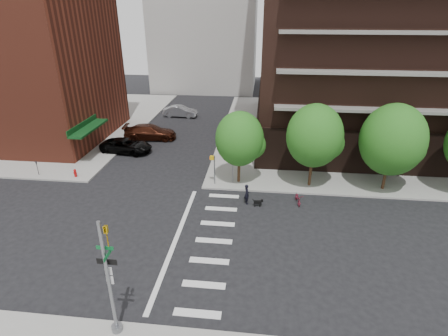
% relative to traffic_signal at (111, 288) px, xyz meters
% --- Properties ---
extents(ground, '(120.00, 120.00, 0.00)m').
position_rel_traffic_signal_xyz_m(ground, '(0.47, 7.49, -2.70)').
color(ground, black).
rests_on(ground, ground).
extents(sidewalk_ne, '(39.00, 33.00, 0.15)m').
position_rel_traffic_signal_xyz_m(sidewalk_ne, '(20.97, 30.99, -2.62)').
color(sidewalk_ne, gray).
rests_on(sidewalk_ne, ground).
extents(sidewalk_nw, '(31.00, 33.00, 0.15)m').
position_rel_traffic_signal_xyz_m(sidewalk_nw, '(-24.03, 30.99, -2.62)').
color(sidewalk_nw, gray).
rests_on(sidewalk_nw, ground).
extents(crosswalk, '(3.85, 13.00, 0.01)m').
position_rel_traffic_signal_xyz_m(crosswalk, '(2.68, 7.49, -2.69)').
color(crosswalk, silver).
rests_on(crosswalk, ground).
extents(midrise_nw, '(21.40, 15.50, 20.00)m').
position_rel_traffic_signal_xyz_m(midrise_nw, '(-21.53, 25.49, 7.45)').
color(midrise_nw, maroon).
rests_on(midrise_nw, sidewalk_nw).
extents(tree_a, '(4.00, 4.00, 5.90)m').
position_rel_traffic_signal_xyz_m(tree_a, '(4.47, 15.99, 1.35)').
color(tree_a, '#301E11').
rests_on(tree_a, sidewalk_ne).
extents(tree_b, '(4.50, 4.50, 6.65)m').
position_rel_traffic_signal_xyz_m(tree_b, '(10.47, 15.99, 1.85)').
color(tree_b, '#301E11').
rests_on(tree_b, sidewalk_ne).
extents(tree_c, '(5.00, 5.00, 6.80)m').
position_rel_traffic_signal_xyz_m(tree_c, '(16.47, 15.99, 1.75)').
color(tree_c, '#301E11').
rests_on(tree_c, sidewalk_ne).
extents(traffic_signal, '(0.90, 0.75, 6.00)m').
position_rel_traffic_signal_xyz_m(traffic_signal, '(0.00, 0.00, 0.00)').
color(traffic_signal, slate).
rests_on(traffic_signal, sidewalk_s).
extents(pedestrian_signal, '(2.18, 0.67, 2.60)m').
position_rel_traffic_signal_xyz_m(pedestrian_signal, '(2.79, 15.42, -0.84)').
color(pedestrian_signal, slate).
rests_on(pedestrian_signal, sidewalk_ne).
extents(fire_hydrant, '(0.24, 0.24, 0.73)m').
position_rel_traffic_signal_xyz_m(fire_hydrant, '(-10.03, 15.29, -2.15)').
color(fire_hydrant, '#A50C0C').
rests_on(fire_hydrant, sidewalk_nw).
extents(parking_meter, '(0.10, 0.08, 1.32)m').
position_rel_traffic_signal_xyz_m(parking_meter, '(-13.53, 15.29, -1.74)').
color(parking_meter, black).
rests_on(parking_meter, sidewalk_nw).
extents(parked_car_black, '(2.97, 5.52, 1.47)m').
position_rel_traffic_signal_xyz_m(parked_car_black, '(-7.73, 21.73, -1.96)').
color(parked_car_black, black).
rests_on(parked_car_black, ground).
extents(parked_car_maroon, '(2.97, 6.12, 1.72)m').
position_rel_traffic_signal_xyz_m(parked_car_maroon, '(-6.48, 25.97, -1.84)').
color(parked_car_maroon, '#39170D').
rests_on(parked_car_maroon, ground).
extents(parked_car_silver, '(1.92, 4.76, 1.54)m').
position_rel_traffic_signal_xyz_m(parked_car_silver, '(-5.08, 35.39, -1.93)').
color(parked_car_silver, '#919399').
rests_on(parked_car_silver, ground).
extents(scooter, '(0.74, 1.65, 0.84)m').
position_rel_traffic_signal_xyz_m(scooter, '(9.30, 13.03, -2.28)').
color(scooter, maroon).
rests_on(scooter, ground).
extents(dog_walker, '(0.69, 0.58, 1.61)m').
position_rel_traffic_signal_xyz_m(dog_walker, '(5.34, 12.58, -1.89)').
color(dog_walker, black).
rests_on(dog_walker, ground).
extents(dog, '(0.70, 0.21, 0.60)m').
position_rel_traffic_signal_xyz_m(dog, '(6.23, 12.19, -2.32)').
color(dog, black).
rests_on(dog, ground).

